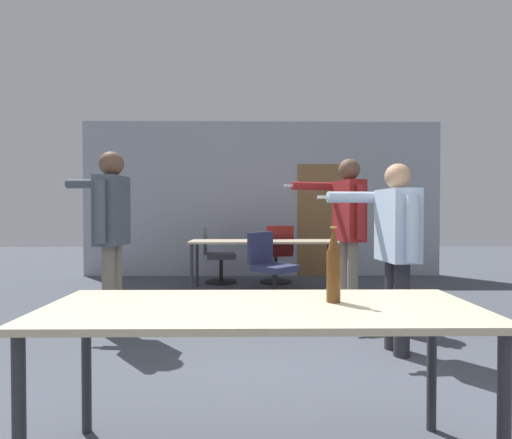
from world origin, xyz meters
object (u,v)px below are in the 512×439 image
person_left_plaid (110,222)px  beer_bottle (333,267)px  person_center_tall (348,220)px  office_chair_mid_tucked (216,258)px  office_chair_side_rolled (270,270)px  office_chair_far_left (277,256)px  person_right_polo (396,239)px

person_left_plaid → beer_bottle: (1.76, -2.01, -0.16)m
person_center_tall → beer_bottle: (-0.67, -2.50, -0.17)m
person_center_tall → office_chair_mid_tucked: person_center_tall is taller
office_chair_side_rolled → beer_bottle: bearing=47.6°
office_chair_mid_tucked → office_chair_far_left: office_chair_far_left is taller
person_right_polo → person_left_plaid: bearing=71.7°
person_center_tall → office_chair_mid_tucked: size_ratio=1.94×
person_center_tall → office_chair_far_left: 2.34m
office_chair_far_left → office_chair_side_rolled: office_chair_far_left is taller
office_chair_mid_tucked → office_chair_side_rolled: size_ratio=1.00×
person_left_plaid → beer_bottle: bearing=-134.6°
person_left_plaid → person_right_polo: person_left_plaid is taller
office_chair_far_left → beer_bottle: 4.68m
person_right_polo → office_chair_far_left: person_right_polo is taller
person_center_tall → office_chair_side_rolled: 1.35m
beer_bottle → person_left_plaid: bearing=131.2°
office_chair_mid_tucked → person_center_tall: bearing=29.6°
person_right_polo → person_center_tall: bearing=2.0°
person_left_plaid → office_chair_mid_tucked: 2.91m
person_center_tall → beer_bottle: size_ratio=4.92×
person_left_plaid → person_right_polo: size_ratio=1.12×
office_chair_side_rolled → person_left_plaid: bearing=-5.4°
person_left_plaid → office_chair_mid_tucked: (0.79, 2.72, -0.66)m
person_left_plaid → beer_bottle: person_left_plaid is taller
person_left_plaid → person_center_tall: size_ratio=1.00×
office_chair_mid_tucked → beer_bottle: size_ratio=2.53×
person_center_tall → office_chair_side_rolled: (-0.81, 0.85, -0.66)m
person_left_plaid → office_chair_side_rolled: 2.20m
person_left_plaid → office_chair_mid_tucked: bearing=-11.9°
office_chair_mid_tucked → person_right_polo: bearing=21.6°
person_left_plaid → beer_bottle: size_ratio=4.92×
person_left_plaid → person_center_tall: same height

